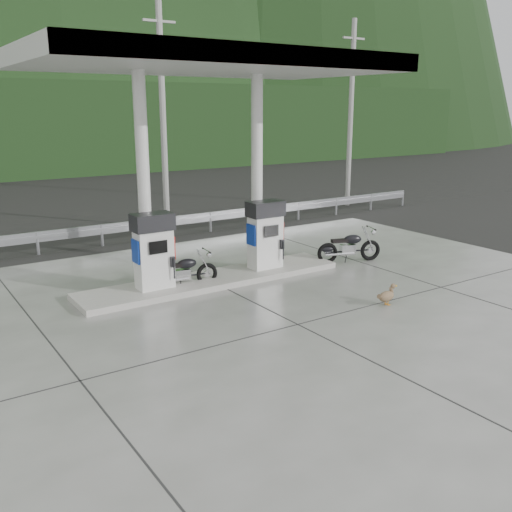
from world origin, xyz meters
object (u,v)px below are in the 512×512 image
duck (386,297)px  gas_pump_right (265,235)px  gas_pump_left (154,251)px  motorcycle_right (349,247)px  motorcycle_left (184,272)px

duck → gas_pump_right: bearing=97.5°
gas_pump_left → motorcycle_right: bearing=-4.0°
gas_pump_right → gas_pump_left: bearing=180.0°
motorcycle_right → duck: bearing=-100.8°
gas_pump_right → motorcycle_left: size_ratio=1.09×
gas_pump_right → motorcycle_left: (-2.41, 0.05, -0.66)m
gas_pump_left → motorcycle_left: gas_pump_left is taller
gas_pump_left → gas_pump_right: bearing=0.0°
gas_pump_right → motorcycle_right: size_ratio=1.00×
gas_pump_left → motorcycle_left: size_ratio=1.09×
motorcycle_left → motorcycle_right: 5.09m
gas_pump_right → duck: 3.84m
duck → gas_pump_left: bearing=132.8°
motorcycle_right → duck: size_ratio=3.26×
gas_pump_left → gas_pump_right: size_ratio=1.00×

